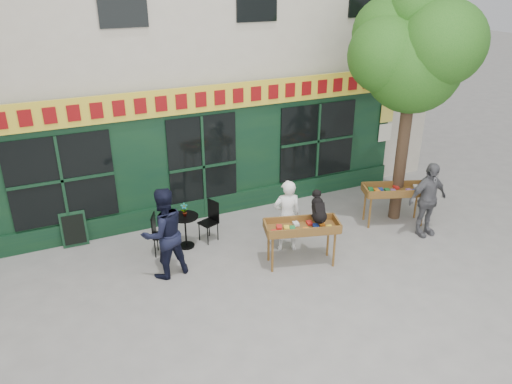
# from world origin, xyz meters

# --- Properties ---
(ground) EXTENTS (80.00, 80.00, 0.00)m
(ground) POSITION_xyz_m (0.00, 0.00, 0.00)
(ground) COLOR slate
(ground) RESTS_ON ground
(street_tree) EXTENTS (3.05, 2.90, 5.60)m
(street_tree) POSITION_xyz_m (4.34, 0.36, 4.11)
(street_tree) COLOR #382619
(street_tree) RESTS_ON ground
(book_cart_center) EXTENTS (1.61, 1.00, 0.99)m
(book_cart_center) POSITION_xyz_m (1.10, -0.60, 0.82)
(book_cart_center) COLOR brown
(book_cart_center) RESTS_ON ground
(dog) EXTENTS (0.49, 0.67, 0.60)m
(dog) POSITION_xyz_m (1.45, -0.65, 1.29)
(dog) COLOR black
(dog) RESTS_ON book_cart_center
(woman) EXTENTS (0.69, 0.54, 1.65)m
(woman) POSITION_xyz_m (1.10, 0.05, 0.83)
(woman) COLOR white
(woman) RESTS_ON ground
(book_cart_right) EXTENTS (1.62, 1.10, 0.99)m
(book_cart_right) POSITION_xyz_m (4.05, 0.07, 0.82)
(book_cart_right) COLOR brown
(book_cart_right) RESTS_ON ground
(man_right) EXTENTS (1.04, 0.43, 1.78)m
(man_right) POSITION_xyz_m (4.35, -0.68, 0.89)
(man_right) COLOR #5B5B60
(man_right) RESTS_ON ground
(bistro_table) EXTENTS (0.60, 0.60, 0.76)m
(bistro_table) POSITION_xyz_m (-0.89, 1.09, 0.54)
(bistro_table) COLOR black
(bistro_table) RESTS_ON ground
(bistro_chair_left) EXTENTS (0.48, 0.48, 0.95)m
(bistro_chair_left) POSITION_xyz_m (-1.52, 1.02, 0.56)
(bistro_chair_left) COLOR black
(bistro_chair_left) RESTS_ON ground
(bistro_chair_right) EXTENTS (0.47, 0.47, 0.95)m
(bistro_chair_right) POSITION_xyz_m (-0.25, 1.17, 0.56)
(bistro_chair_right) COLOR black
(bistro_chair_right) RESTS_ON ground
(potted_plant) EXTENTS (0.18, 0.13, 0.31)m
(potted_plant) POSITION_xyz_m (-0.89, 1.09, 0.92)
(potted_plant) COLOR gray
(potted_plant) RESTS_ON bistro_table
(man_left) EXTENTS (1.04, 0.88, 1.90)m
(man_left) POSITION_xyz_m (-1.59, 0.19, 0.95)
(man_left) COLOR black
(man_left) RESTS_ON ground
(chalkboard) EXTENTS (0.57, 0.21, 0.79)m
(chalkboard) POSITION_xyz_m (-3.13, 2.19, 0.40)
(chalkboard) COLOR black
(chalkboard) RESTS_ON ground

